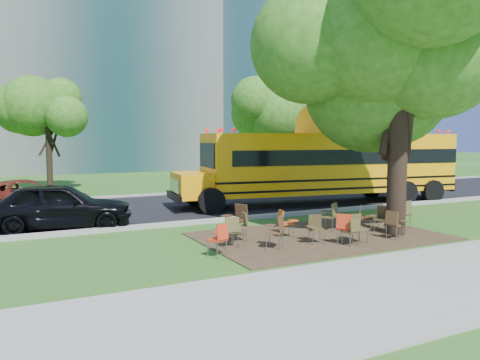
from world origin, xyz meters
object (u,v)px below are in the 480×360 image
chair_1 (231,229)px  chair_2 (277,228)px  chair_8 (240,224)px  chair_3 (315,226)px  chair_10 (285,221)px  chair_4 (353,229)px  chair_12 (364,216)px  chair_7 (395,222)px  chair_14 (346,226)px  chair_6 (381,216)px  chair_11 (331,214)px  school_bus (329,163)px  chair_9 (238,217)px  bg_car_red (29,195)px  chair_13 (404,212)px  black_car (59,206)px  main_tree (401,47)px  chair_5 (357,226)px  chair_0 (219,236)px

chair_1 → chair_2: chair_2 is taller
chair_1 → chair_8: size_ratio=1.01×
chair_3 → chair_10: bearing=-55.0°
chair_4 → chair_12: chair_12 is taller
chair_7 → chair_14: 1.66m
chair_6 → chair_11: 1.51m
school_bus → chair_9: (-6.73, -4.51, -1.18)m
school_bus → chair_4: bearing=-115.5°
chair_6 → chair_4: bearing=91.0°
school_bus → chair_7: bearing=-105.6°
chair_1 → chair_7: chair_1 is taller
chair_7 → chair_10: chair_7 is taller
bg_car_red → chair_13: bearing=-138.5°
chair_8 → chair_7: bearing=-101.9°
chair_1 → chair_3: bearing=-11.5°
chair_6 → black_car: 10.02m
chair_7 → chair_9: chair_9 is taller
chair_14 → black_car: 8.83m
school_bus → chair_10: 7.74m
chair_6 → black_car: (-8.71, 4.95, 0.26)m
chair_4 → chair_12: bearing=34.7°
chair_6 → chair_8: chair_8 is taller
chair_3 → chair_7: size_ratio=0.94×
chair_8 → chair_13: (5.45, -0.70, 0.06)m
main_tree → chair_8: main_tree is taller
chair_5 → chair_13: chair_13 is taller
chair_8 → chair_0: bearing=147.2°
main_tree → chair_6: (-0.16, 0.44, -5.01)m
school_bus → chair_3: bearing=-122.4°
chair_11 → main_tree: bearing=-74.2°
chair_12 → chair_0: bearing=-39.1°
chair_14 → main_tree: bearing=63.2°
school_bus → chair_1: size_ratio=15.26×
chair_9 → chair_13: size_ratio=1.05×
chair_3 → chair_7: (2.30, -0.61, 0.03)m
chair_2 → chair_12: size_ratio=1.09×
chair_10 → chair_12: 2.67m
chair_2 → chair_6: 4.00m
chair_13 → main_tree: bearing=-163.4°
chair_0 → chair_9: 2.32m
chair_6 → chair_13: (1.03, 0.06, 0.07)m
chair_5 → chair_4: bearing=30.2°
black_car → chair_5: bearing=-118.7°
black_car → bg_car_red: (-0.67, 4.54, -0.13)m
chair_1 → bg_car_red: (-4.41, 9.29, 0.11)m
chair_8 → chair_11: (3.15, 0.05, 0.05)m
chair_0 → chair_5: 3.98m
chair_10 → black_car: bearing=-115.0°
chair_2 → chair_14: (1.91, -0.42, -0.01)m
chair_8 → chair_9: chair_9 is taller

